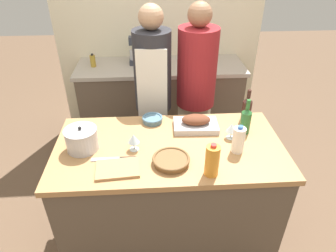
{
  "coord_description": "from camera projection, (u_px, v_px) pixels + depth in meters",
  "views": [
    {
      "loc": [
        -0.11,
        -1.65,
        2.14
      ],
      "look_at": [
        0.0,
        0.12,
        0.99
      ],
      "focal_mm": 32.0,
      "sensor_mm": 36.0,
      "label": 1
    }
  ],
  "objects": [
    {
      "name": "wicker_basket",
      "position": [
        172.0,
        160.0,
        1.88
      ],
      "size": [
        0.24,
        0.24,
        0.05
      ],
      "color": "brown",
      "rests_on": "kitchen_island"
    },
    {
      "name": "ground_plane",
      "position": [
        169.0,
        231.0,
        2.55
      ],
      "size": [
        12.0,
        12.0,
        0.0
      ],
      "primitive_type": "plane",
      "color": "brown"
    },
    {
      "name": "condiment_bottle_tall",
      "position": [
        192.0,
        60.0,
        3.18
      ],
      "size": [
        0.06,
        0.06,
        0.14
      ],
      "color": "maroon",
      "rests_on": "back_counter"
    },
    {
      "name": "juice_jug",
      "position": [
        212.0,
        161.0,
        1.75
      ],
      "size": [
        0.08,
        0.08,
        0.22
      ],
      "color": "orange",
      "rests_on": "kitchen_island"
    },
    {
      "name": "milk_jug",
      "position": [
        239.0,
        140.0,
        1.95
      ],
      "size": [
        0.08,
        0.08,
        0.2
      ],
      "color": "white",
      "rests_on": "kitchen_island"
    },
    {
      "name": "wine_glass_left",
      "position": [
        134.0,
        139.0,
        1.96
      ],
      "size": [
        0.08,
        0.08,
        0.12
      ],
      "color": "silver",
      "rests_on": "kitchen_island"
    },
    {
      "name": "mixing_bowl",
      "position": [
        152.0,
        119.0,
        2.29
      ],
      "size": [
        0.16,
        0.16,
        0.05
      ],
      "color": "slate",
      "rests_on": "kitchen_island"
    },
    {
      "name": "cutting_board",
      "position": [
        118.0,
        169.0,
        1.83
      ],
      "size": [
        0.28,
        0.2,
        0.02
      ],
      "color": "#AD7F51",
      "rests_on": "kitchen_island"
    },
    {
      "name": "knife_chef",
      "position": [
        116.0,
        159.0,
        1.92
      ],
      "size": [
        0.29,
        0.03,
        0.01
      ],
      "color": "#B7B7BC",
      "rests_on": "kitchen_island"
    },
    {
      "name": "stand_mixer",
      "position": [
        138.0,
        53.0,
        3.2
      ],
      "size": [
        0.18,
        0.14,
        0.29
      ],
      "color": "#333842",
      "rests_on": "back_counter"
    },
    {
      "name": "person_cook_aproned",
      "position": [
        153.0,
        94.0,
        2.62
      ],
      "size": [
        0.32,
        0.32,
        1.7
      ],
      "rotation": [
        0.0,
        0.0,
        -0.06
      ],
      "color": "beige",
      "rests_on": "ground_plane"
    },
    {
      "name": "wine_glass_right",
      "position": [
        232.0,
        128.0,
        2.08
      ],
      "size": [
        0.08,
        0.08,
        0.12
      ],
      "color": "silver",
      "rests_on": "kitchen_island"
    },
    {
      "name": "kitchen_island",
      "position": [
        169.0,
        193.0,
        2.3
      ],
      "size": [
        1.57,
        0.8,
        0.91
      ],
      "color": "brown",
      "rests_on": "ground_plane"
    },
    {
      "name": "roasting_pan",
      "position": [
        196.0,
        123.0,
        2.21
      ],
      "size": [
        0.33,
        0.22,
        0.11
      ],
      "color": "#BCBCC1",
      "rests_on": "kitchen_island"
    },
    {
      "name": "back_wall",
      "position": [
        159.0,
        25.0,
        3.34
      ],
      "size": [
        2.31,
        0.1,
        2.55
      ],
      "color": "beige",
      "rests_on": "ground_plane"
    },
    {
      "name": "back_counter",
      "position": [
        161.0,
        103.0,
        3.48
      ],
      "size": [
        1.81,
        0.6,
        0.94
      ],
      "color": "brown",
      "rests_on": "ground_plane"
    },
    {
      "name": "condiment_bottle_short",
      "position": [
        93.0,
        61.0,
        3.16
      ],
      "size": [
        0.06,
        0.06,
        0.14
      ],
      "color": "#B28E2D",
      "rests_on": "back_counter"
    },
    {
      "name": "stock_pot",
      "position": [
        82.0,
        139.0,
        1.98
      ],
      "size": [
        0.22,
        0.22,
        0.18
      ],
      "color": "#B7B7BC",
      "rests_on": "kitchen_island"
    },
    {
      "name": "person_cook_guest",
      "position": [
        196.0,
        91.0,
        2.69
      ],
      "size": [
        0.34,
        0.34,
        1.7
      ],
      "rotation": [
        0.0,
        0.0,
        -0.35
      ],
      "color": "beige",
      "rests_on": "ground_plane"
    },
    {
      "name": "wine_bottle_green",
      "position": [
        246.0,
        120.0,
        2.13
      ],
      "size": [
        0.07,
        0.07,
        0.26
      ],
      "color": "#28662D",
      "rests_on": "kitchen_island"
    },
    {
      "name": "wine_bottle_dark",
      "position": [
        247.0,
        108.0,
        2.28
      ],
      "size": [
        0.07,
        0.07,
        0.25
      ],
      "color": "#381E19",
      "rests_on": "kitchen_island"
    }
  ]
}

